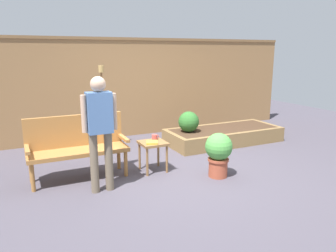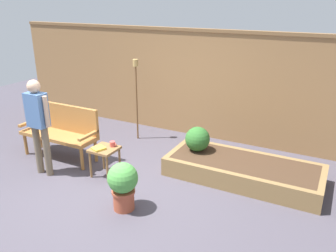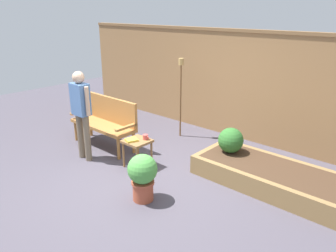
% 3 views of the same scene
% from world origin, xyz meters
% --- Properties ---
extents(ground_plane, '(14.00, 14.00, 0.00)m').
position_xyz_m(ground_plane, '(0.00, 0.00, 0.00)').
color(ground_plane, '#47424C').
extents(fence_back, '(8.40, 0.14, 2.16)m').
position_xyz_m(fence_back, '(0.00, 2.60, 1.09)').
color(fence_back, olive).
rests_on(fence_back, ground_plane).
extents(garden_bench, '(1.44, 0.48, 0.94)m').
position_xyz_m(garden_bench, '(-1.44, 0.52, 0.54)').
color(garden_bench, '#A87038').
rests_on(garden_bench, ground_plane).
extents(side_table, '(0.40, 0.40, 0.48)m').
position_xyz_m(side_table, '(-0.32, 0.27, 0.40)').
color(side_table, olive).
rests_on(side_table, ground_plane).
extents(cup_on_table, '(0.12, 0.09, 0.08)m').
position_xyz_m(cup_on_table, '(-0.24, 0.38, 0.52)').
color(cup_on_table, '#CC4C47').
rests_on(cup_on_table, side_table).
extents(book_on_table, '(0.23, 0.24, 0.03)m').
position_xyz_m(book_on_table, '(-0.37, 0.19, 0.50)').
color(book_on_table, gold).
rests_on(book_on_table, side_table).
extents(potted_boxwood, '(0.41, 0.41, 0.68)m').
position_xyz_m(potted_boxwood, '(0.48, -0.38, 0.39)').
color(potted_boxwood, '#A84C33').
rests_on(potted_boxwood, ground_plane).
extents(raised_planter_bed, '(2.40, 1.00, 0.30)m').
position_xyz_m(raised_planter_bed, '(1.68, 1.18, 0.15)').
color(raised_planter_bed, olive).
rests_on(raised_planter_bed, ground_plane).
extents(shrub_near_bench, '(0.41, 0.41, 0.41)m').
position_xyz_m(shrub_near_bench, '(0.86, 1.24, 0.51)').
color(shrub_near_bench, brown).
rests_on(shrub_near_bench, raised_planter_bed).
extents(tiki_torch, '(0.10, 0.10, 1.61)m').
position_xyz_m(tiki_torch, '(-0.70, 1.83, 1.11)').
color(tiki_torch, brown).
rests_on(tiki_torch, ground_plane).
extents(person_by_bench, '(0.47, 0.20, 1.56)m').
position_xyz_m(person_by_bench, '(-1.24, -0.14, 0.93)').
color(person_by_bench, '#70604C').
rests_on(person_by_bench, ground_plane).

